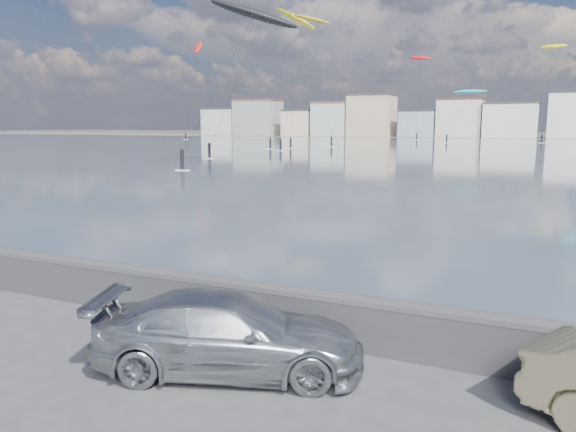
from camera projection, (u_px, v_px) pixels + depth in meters
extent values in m
plane|color=#333335|center=(132.00, 377.00, 9.32)|extent=(700.00, 700.00, 0.00)
cube|color=#374051|center=(509.00, 150.00, 91.18)|extent=(500.00, 177.00, 0.00)
cube|color=#4C473D|center=(532.00, 137.00, 188.24)|extent=(500.00, 60.00, 0.00)
cube|color=#28282B|center=(218.00, 305.00, 11.67)|extent=(400.00, 0.35, 0.90)
cylinder|color=#28282B|center=(218.00, 284.00, 11.59)|extent=(400.00, 0.36, 0.36)
cube|color=beige|center=(223.00, 122.00, 221.60)|extent=(14.00, 11.00, 10.00)
cube|color=#2D2D33|center=(223.00, 109.00, 220.75)|extent=(14.28, 11.22, 0.60)
cube|color=gray|center=(258.00, 118.00, 214.90)|extent=(16.00, 12.00, 13.00)
cube|color=brown|center=(258.00, 100.00, 213.81)|extent=(16.32, 12.24, 0.60)
cube|color=beige|center=(300.00, 124.00, 207.93)|extent=(11.00, 10.00, 9.00)
cube|color=#383330|center=(300.00, 111.00, 207.15)|extent=(11.22, 10.20, 0.60)
cube|color=#B7C6BC|center=(333.00, 120.00, 202.30)|extent=(13.00, 11.00, 11.50)
cube|color=brown|center=(333.00, 103.00, 201.33)|extent=(13.26, 11.22, 0.60)
cube|color=#CCB293|center=(372.00, 116.00, 196.06)|extent=(15.00, 12.00, 14.00)
cube|color=#383330|center=(372.00, 95.00, 194.88)|extent=(15.30, 12.24, 0.60)
cube|color=#9EA8B7|center=(419.00, 124.00, 189.62)|extent=(12.00, 10.00, 8.50)
cube|color=#2D2D33|center=(419.00, 111.00, 188.89)|extent=(12.24, 10.20, 0.60)
cube|color=beige|center=(460.00, 119.00, 183.71)|extent=(14.00, 11.00, 12.00)
cube|color=#562D23|center=(461.00, 99.00, 182.70)|extent=(14.28, 11.22, 0.60)
cube|color=white|center=(511.00, 121.00, 177.37)|extent=(16.00, 13.00, 10.50)
cube|color=#383330|center=(512.00, 103.00, 176.48)|extent=(16.32, 13.26, 0.60)
cube|color=white|center=(571.00, 116.00, 170.04)|extent=(13.00, 10.00, 13.50)
cube|color=#2D2D33|center=(573.00, 92.00, 168.91)|extent=(13.26, 10.20, 0.60)
imported|color=#A5A9AC|center=(229.00, 333.00, 9.49)|extent=(4.92, 3.29, 1.33)
ellipsoid|color=black|center=(254.00, 14.00, 57.10)|extent=(9.66, 5.55, 3.76)
cube|color=white|center=(182.00, 170.00, 51.40)|extent=(1.40, 0.42, 0.08)
cylinder|color=black|center=(182.00, 160.00, 51.26)|extent=(0.36, 0.36, 1.70)
sphere|color=black|center=(182.00, 150.00, 51.11)|extent=(0.28, 0.28, 0.28)
cylinder|color=black|center=(220.00, 81.00, 54.15)|extent=(2.19, 10.14, 14.00)
ellipsoid|color=yellow|center=(553.00, 46.00, 135.97)|extent=(7.62, 7.02, 2.16)
cube|color=white|center=(541.00, 143.00, 128.07)|extent=(1.40, 0.42, 0.08)
cylinder|color=black|center=(542.00, 139.00, 127.93)|extent=(0.36, 0.36, 1.70)
sphere|color=black|center=(542.00, 135.00, 127.78)|extent=(0.28, 0.28, 0.28)
cylinder|color=black|center=(548.00, 90.00, 131.92)|extent=(0.88, 13.36, 21.63)
cube|color=white|center=(210.00, 158.00, 69.32)|extent=(1.40, 0.42, 0.08)
cylinder|color=black|center=(209.00, 151.00, 69.18)|extent=(0.36, 0.36, 1.70)
sphere|color=black|center=(209.00, 144.00, 69.03)|extent=(0.28, 0.28, 0.28)
cylinder|color=black|center=(244.00, 63.00, 73.90)|extent=(1.63, 15.36, 21.74)
ellipsoid|color=yellow|center=(296.00, 18.00, 104.06)|extent=(9.61, 5.19, 6.43)
cube|color=white|center=(291.00, 148.00, 98.17)|extent=(1.40, 0.42, 0.08)
cylinder|color=black|center=(291.00, 143.00, 98.03)|extent=(0.36, 0.36, 1.70)
sphere|color=black|center=(291.00, 138.00, 97.88)|extent=(0.28, 0.28, 0.28)
cylinder|color=black|center=(293.00, 78.00, 101.01)|extent=(3.34, 9.32, 22.34)
cube|color=white|center=(270.00, 149.00, 95.73)|extent=(1.40, 0.42, 0.08)
cylinder|color=black|center=(270.00, 144.00, 95.59)|extent=(0.36, 0.36, 1.70)
sphere|color=black|center=(270.00, 138.00, 95.45)|extent=(0.28, 0.28, 0.28)
cylinder|color=black|center=(285.00, 52.00, 97.33)|extent=(0.88, 9.96, 30.66)
cube|color=white|center=(331.00, 147.00, 105.53)|extent=(1.40, 0.42, 0.08)
cylinder|color=black|center=(331.00, 142.00, 105.39)|extent=(0.36, 0.36, 1.70)
sphere|color=black|center=(332.00, 137.00, 105.24)|extent=(0.28, 0.28, 0.28)
cylinder|color=black|center=(349.00, 51.00, 109.04)|extent=(1.13, 14.95, 33.94)
ellipsoid|color=#19BFBF|center=(470.00, 92.00, 136.63)|extent=(8.63, 5.21, 1.29)
cube|color=white|center=(446.00, 143.00, 128.87)|extent=(1.40, 0.42, 0.08)
cylinder|color=black|center=(447.00, 139.00, 128.72)|extent=(0.36, 0.36, 1.70)
sphere|color=black|center=(447.00, 135.00, 128.58)|extent=(0.28, 0.28, 0.28)
cylinder|color=black|center=(459.00, 114.00, 132.65)|extent=(3.11, 12.31, 10.83)
ellipsoid|color=#BF8C19|center=(312.00, 19.00, 99.08)|extent=(7.94, 3.35, 2.93)
cube|color=white|center=(281.00, 150.00, 90.98)|extent=(1.40, 0.42, 0.08)
cylinder|color=black|center=(281.00, 145.00, 90.84)|extent=(0.36, 0.36, 1.70)
sphere|color=black|center=(281.00, 139.00, 90.69)|extent=(0.28, 0.28, 0.28)
cylinder|color=black|center=(297.00, 78.00, 94.93)|extent=(0.17, 13.07, 21.29)
ellipsoid|color=red|center=(198.00, 47.00, 162.98)|extent=(6.02, 8.42, 5.77)
cube|color=white|center=(186.00, 139.00, 157.92)|extent=(1.40, 0.42, 0.08)
cylinder|color=black|center=(186.00, 136.00, 157.78)|extent=(0.36, 0.36, 1.70)
sphere|color=black|center=(186.00, 133.00, 157.63)|extent=(0.28, 0.28, 0.28)
cylinder|color=black|center=(192.00, 90.00, 160.35)|extent=(1.56, 9.71, 25.12)
ellipsoid|color=red|center=(420.00, 58.00, 158.32)|extent=(8.62, 8.59, 2.81)
cube|color=white|center=(417.00, 140.00, 152.30)|extent=(1.40, 0.42, 0.08)
cylinder|color=black|center=(417.00, 137.00, 152.16)|extent=(0.36, 0.36, 1.70)
sphere|color=black|center=(417.00, 133.00, 152.01)|extent=(0.28, 0.28, 0.28)
cylinder|color=black|center=(419.00, 96.00, 155.21)|extent=(1.92, 9.96, 21.48)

